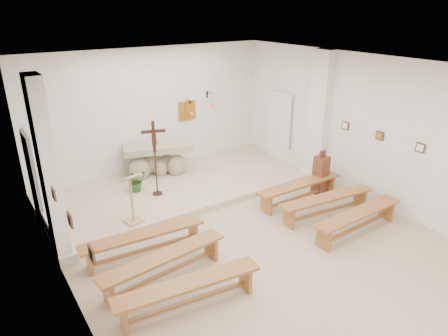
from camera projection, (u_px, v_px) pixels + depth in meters
ground at (266, 251)px, 7.89m from camera, size 7.00×10.00×0.00m
wall_left at (72, 225)px, 5.42m from camera, size 0.02×10.00×3.50m
wall_right at (388, 136)px, 9.03m from camera, size 0.02×10.00×3.50m
wall_back at (153, 112)px, 11.05m from camera, size 7.00×0.02×3.50m
ceiling at (274, 72)px, 6.56m from camera, size 7.00×10.00×0.02m
sanctuary_platform at (181, 186)px, 10.55m from camera, size 6.98×3.00×0.15m
pilaster_left at (49, 174)px, 7.02m from camera, size 0.26×0.55×3.50m
pilaster_right at (319, 118)px, 10.50m from camera, size 0.26×0.55×3.50m
gold_wall_relief at (187, 111)px, 11.61m from camera, size 0.55×0.04×0.55m
sanctuary_lamp at (212, 104)px, 11.72m from camera, size 0.11×0.36×0.44m
station_frame_left_front at (92, 254)px, 4.83m from camera, size 0.03×0.20×0.20m
station_frame_left_mid at (70, 220)px, 5.60m from camera, size 0.03×0.20×0.20m
station_frame_left_rear at (54, 194)px, 6.36m from camera, size 0.03×0.20×0.20m
station_frame_right_front at (420, 148)px, 8.42m from camera, size 0.03×0.20×0.20m
station_frame_right_mid at (380, 136)px, 9.18m from camera, size 0.03×0.20×0.20m
station_frame_right_rear at (345, 125)px, 9.95m from camera, size 0.03×0.20×0.20m
radiator_left at (50, 231)px, 8.09m from camera, size 0.10×0.85×0.52m
radiator_right at (298, 162)px, 11.63m from camera, size 0.10×0.85×0.52m
altar at (158, 162)px, 10.96m from camera, size 1.93×1.21×0.93m
lectern at (132, 198)px, 8.44m from camera, size 0.47×0.42×1.15m
crucifix_stand at (155, 153)px, 9.51m from camera, size 0.55×0.25×1.88m
potted_plant at (136, 180)px, 10.01m from camera, size 0.57×0.51×0.56m
donation_pedestal at (320, 175)px, 10.14m from camera, size 0.34×0.34×1.16m
bench_left_front at (144, 239)px, 7.61m from camera, size 2.43×0.58×0.51m
bench_right_front at (300, 188)px, 9.72m from camera, size 2.41×0.40×0.51m
bench_left_second at (164, 261)px, 6.94m from camera, size 2.43×0.61×0.51m
bench_right_second at (327, 201)px, 9.05m from camera, size 2.43×0.66×0.51m
bench_left_third at (188, 289)px, 6.27m from camera, size 2.43×0.68×0.51m
bench_right_third at (358, 217)px, 8.38m from camera, size 2.41×0.44×0.51m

